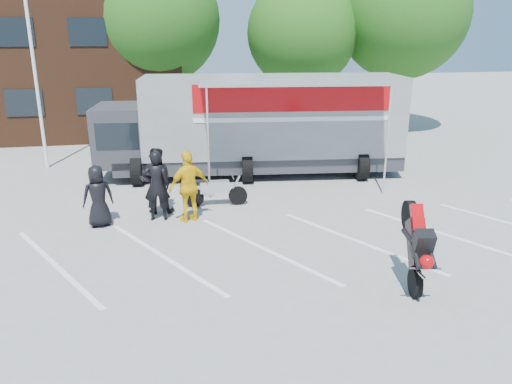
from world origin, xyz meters
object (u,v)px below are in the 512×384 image
object	(u,v)px
tree_right	(403,13)
spectator_leather_b	(157,186)
tree_mid	(302,33)
tree_left	(157,20)
spectator_leather_c	(156,181)
parked_motorcycle	(217,206)
spectator_leather_a	(98,196)
spectator_hivis	(189,187)
transporter_truck	(259,174)
flagpole	(37,31)
stunt_bike_rider	(405,281)

from	to	relation	value
tree_right	spectator_leather_b	bearing A→B (deg)	-138.21
tree_mid	tree_right	world-z (taller)	tree_right
tree_left	spectator_leather_c	size ratio (longest dim) A/B	4.53
tree_right	parked_motorcycle	bearing A→B (deg)	-136.17
tree_right	tree_left	bearing A→B (deg)	172.87
parked_motorcycle	spectator_leather_a	size ratio (longest dim) A/B	1.14
spectator_hivis	transporter_truck	bearing A→B (deg)	-144.49
spectator_leather_b	spectator_hivis	size ratio (longest dim) A/B	0.99
transporter_truck	spectator_leather_b	xyz separation A→B (m)	(-3.66, -4.09, 0.98)
flagpole	spectator_leather_c	distance (m)	8.17
parked_motorcycle	spectator_hivis	world-z (taller)	spectator_hivis
tree_right	spectator_leather_a	xyz separation A→B (m)	(-13.84, -11.17, -5.04)
parked_motorcycle	spectator_leather_b	bearing A→B (deg)	117.47
tree_left	tree_right	xyz separation A→B (m)	(12.00, -1.50, 0.31)
stunt_bike_rider	spectator_leather_a	distance (m)	8.06
transporter_truck	spectator_leather_b	size ratio (longest dim) A/B	5.66
spectator_leather_c	tree_left	bearing A→B (deg)	-87.71
stunt_bike_rider	transporter_truck	bearing A→B (deg)	110.82
tree_mid	parked_motorcycle	distance (m)	12.99
flagpole	transporter_truck	xyz separation A→B (m)	(7.61, -2.39, -5.05)
tree_mid	transporter_truck	size ratio (longest dim) A/B	0.69
transporter_truck	flagpole	bearing A→B (deg)	168.41
transporter_truck	spectator_leather_a	bearing A→B (deg)	-134.74
tree_left	transporter_truck	xyz separation A→B (m)	(3.37, -8.39, -5.57)
stunt_bike_rider	spectator_hivis	distance (m)	6.18
flagpole	transporter_truck	bearing A→B (deg)	-17.46
tree_left	spectator_leather_a	bearing A→B (deg)	-98.26
tree_left	transporter_truck	distance (m)	10.62
tree_left	spectator_leather_a	xyz separation A→B (m)	(-1.84, -12.67, -4.73)
flagpole	spectator_hivis	size ratio (longest dim) A/B	4.04
parked_motorcycle	stunt_bike_rider	world-z (taller)	stunt_bike_rider
tree_right	parked_motorcycle	world-z (taller)	tree_right
parked_motorcycle	spectator_leather_c	bearing A→B (deg)	98.96
spectator_leather_a	spectator_leather_b	bearing A→B (deg)	171.02
tree_mid	spectator_hivis	world-z (taller)	tree_mid
flagpole	spectator_hivis	world-z (taller)	flagpole
transporter_truck	spectator_leather_b	distance (m)	5.58
tree_right	spectator_leather_b	world-z (taller)	tree_right
tree_right	stunt_bike_rider	distance (m)	18.21
spectator_leather_a	spectator_leather_b	distance (m)	1.56
transporter_truck	stunt_bike_rider	xyz separation A→B (m)	(1.43, -8.77, 0.00)
flagpole	spectator_leather_a	size ratio (longest dim) A/B	4.78
spectator_leather_c	stunt_bike_rider	bearing A→B (deg)	137.81
tree_right	stunt_bike_rider	bearing A→B (deg)	-114.68
tree_right	stunt_bike_rider	world-z (taller)	tree_right
spectator_leather_b	spectator_leather_c	bearing A→B (deg)	-84.14
parked_motorcycle	stunt_bike_rider	distance (m)	6.47
transporter_truck	spectator_leather_a	distance (m)	6.79
parked_motorcycle	spectator_leather_c	distance (m)	2.00
transporter_truck	parked_motorcycle	size ratio (longest dim) A/B	5.81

